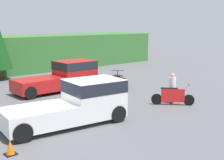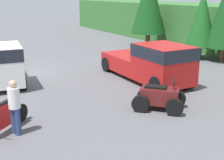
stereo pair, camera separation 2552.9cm
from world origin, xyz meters
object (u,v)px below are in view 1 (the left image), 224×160
at_px(pickup_truck_red, 64,75).
at_px(rider_person, 172,87).
at_px(quad_atv, 117,82).
at_px(traffic_cone, 10,148).
at_px(pickup_truck_second, 78,102).
at_px(dirt_bike, 173,96).

relative_size(pickup_truck_red, rider_person, 3.28).
relative_size(quad_atv, traffic_cone, 3.97).
xyz_separation_m(rider_person, traffic_cone, (-10.18, -0.70, -0.71)).
height_order(rider_person, traffic_cone, rider_person).
bearing_deg(traffic_cone, rider_person, 3.95).
relative_size(pickup_truck_second, dirt_bike, 3.10).
bearing_deg(dirt_bike, pickup_truck_red, 155.97).
relative_size(quad_atv, rider_person, 1.23).
height_order(pickup_truck_red, quad_atv, pickup_truck_red).
bearing_deg(quad_atv, pickup_truck_red, 104.68).
bearing_deg(dirt_bike, rider_person, 90.40).
xyz_separation_m(quad_atv, rider_person, (-0.44, -5.26, 0.48)).
height_order(dirt_bike, rider_person, rider_person).
distance_m(dirt_bike, quad_atv, 5.62).
bearing_deg(pickup_truck_second, rider_person, 1.91).
bearing_deg(rider_person, pickup_truck_second, -117.43).
height_order(pickup_truck_second, traffic_cone, pickup_truck_second).
bearing_deg(pickup_truck_red, pickup_truck_second, -117.63).
bearing_deg(traffic_cone, pickup_truck_red, 46.88).
height_order(dirt_bike, quad_atv, quad_atv).
bearing_deg(rider_person, traffic_cone, -108.08).
height_order(pickup_truck_red, traffic_cone, pickup_truck_red).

